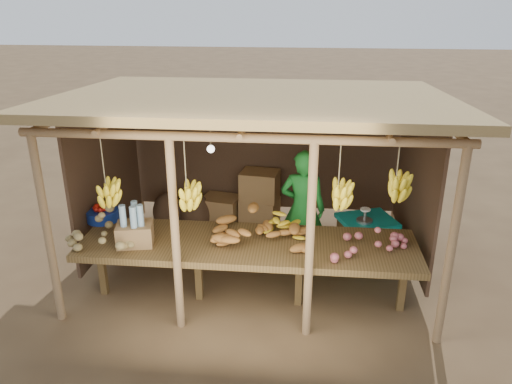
{
  "coord_description": "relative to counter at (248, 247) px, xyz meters",
  "views": [
    {
      "loc": [
        0.6,
        -6.06,
        3.47
      ],
      "look_at": [
        0.0,
        0.0,
        1.05
      ],
      "focal_mm": 35.0,
      "sensor_mm": 36.0,
      "label": 1
    }
  ],
  "objects": [
    {
      "name": "carton_stack",
      "position": [
        -0.26,
        2.11,
        -0.34
      ],
      "size": [
        1.26,
        0.55,
        0.9
      ],
      "color": "olive",
      "rests_on": "ground"
    },
    {
      "name": "tarp_crate",
      "position": [
        1.49,
        1.13,
        -0.39
      ],
      "size": [
        0.87,
        0.82,
        0.84
      ],
      "color": "brown",
      "rests_on": "ground"
    },
    {
      "name": "ground",
      "position": [
        -0.0,
        0.95,
        -0.74
      ],
      "size": [
        60.0,
        60.0,
        0.0
      ],
      "primitive_type": "plane",
      "color": "brown",
      "rests_on": "ground"
    },
    {
      "name": "burlap_sacks",
      "position": [
        -1.28,
        1.99,
        -0.45
      ],
      "size": [
        0.94,
        0.49,
        0.67
      ],
      "color": "#483121",
      "rests_on": "ground"
    },
    {
      "name": "vendor",
      "position": [
        0.62,
        0.96,
        0.08
      ],
      "size": [
        0.64,
        0.46,
        1.64
      ],
      "primitive_type": "imported",
      "rotation": [
        0.0,
        0.0,
        3.02
      ],
      "color": "#197426",
      "rests_on": "ground"
    },
    {
      "name": "sweet_potato_heap",
      "position": [
        0.1,
        0.04,
        0.24
      ],
      "size": [
        1.23,
        0.91,
        0.36
      ],
      "primitive_type": null,
      "rotation": [
        0.0,
        0.0,
        0.24
      ],
      "color": "#9D6328",
      "rests_on": "counter"
    },
    {
      "name": "bottle_box",
      "position": [
        -1.28,
        -0.17,
        0.25
      ],
      "size": [
        0.46,
        0.39,
        0.51
      ],
      "color": "olive",
      "rests_on": "counter"
    },
    {
      "name": "onion_heap",
      "position": [
        1.37,
        -0.12,
        0.24
      ],
      "size": [
        1.04,
        0.86,
        0.36
      ],
      "primitive_type": null,
      "rotation": [
        0.0,
        0.0,
        0.42
      ],
      "color": "#B8595F",
      "rests_on": "counter"
    },
    {
      "name": "tomato_basin",
      "position": [
        -1.9,
        0.42,
        0.15
      ],
      "size": [
        0.4,
        0.4,
        0.21
      ],
      "rotation": [
        0.0,
        0.0,
        0.41
      ],
      "color": "navy",
      "rests_on": "counter"
    },
    {
      "name": "potato_heap",
      "position": [
        -1.64,
        -0.2,
        0.24
      ],
      "size": [
        0.98,
        0.68,
        0.36
      ],
      "primitive_type": null,
      "rotation": [
        0.0,
        0.0,
        0.16
      ],
      "color": "olive",
      "rests_on": "counter"
    },
    {
      "name": "banana_pile",
      "position": [
        0.32,
        0.23,
        0.23
      ],
      "size": [
        0.61,
        0.45,
        0.35
      ],
      "primitive_type": null,
      "rotation": [
        0.0,
        0.0,
        0.22
      ],
      "color": "yellow",
      "rests_on": "counter"
    },
    {
      "name": "counter",
      "position": [
        0.0,
        0.0,
        0.0
      ],
      "size": [
        3.9,
        1.05,
        0.8
      ],
      "color": "brown",
      "rests_on": "ground"
    },
    {
      "name": "stall_structure",
      "position": [
        0.01,
        0.79,
        1.16
      ],
      "size": [
        4.7,
        3.5,
        2.43
      ],
      "color": "#8F6D49",
      "rests_on": "ground"
    }
  ]
}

